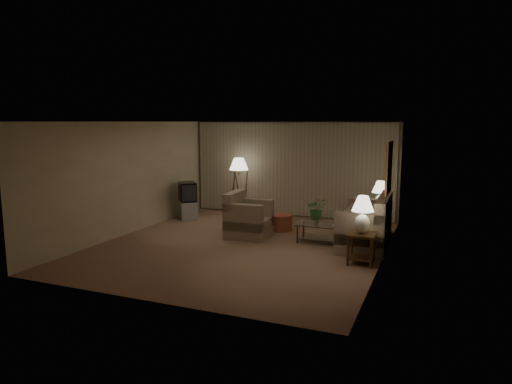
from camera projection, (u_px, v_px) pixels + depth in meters
ground at (243, 244)px, 10.12m from camera, size 7.00×7.00×0.00m
room_shell at (269, 161)px, 11.23m from camera, size 6.04×7.02×2.72m
sofa at (365, 226)px, 9.98m from camera, size 2.06×1.12×0.89m
armchair at (249, 219)px, 10.77m from camera, size 1.09×1.04×0.83m
side_table_near at (362, 243)px, 8.69m from camera, size 0.53×0.53×0.60m
side_table_far at (379, 217)px, 11.07m from camera, size 0.56×0.47×0.60m
table_lamp_near at (363, 211)px, 8.60m from camera, size 0.42×0.42×0.72m
table_lamp_far at (380, 193)px, 10.98m from camera, size 0.40×0.40×0.69m
coffee_table at (323, 230)px, 10.25m from camera, size 1.18×0.64×0.41m
tv_cabinet at (188, 210)px, 12.80m from camera, size 1.14×1.14×0.50m
crt_tv at (188, 192)px, 12.72m from camera, size 1.05×1.05×0.53m
floor_lamp at (239, 186)px, 13.09m from camera, size 0.54×0.54×1.68m
ottoman at (281, 222)px, 11.44m from camera, size 0.66×0.66×0.39m
vase at (316, 221)px, 10.28m from camera, size 0.14×0.14×0.14m
flowers at (317, 207)px, 10.23m from camera, size 0.56×0.53×0.49m
book at (333, 226)px, 10.04m from camera, size 0.24×0.27×0.02m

